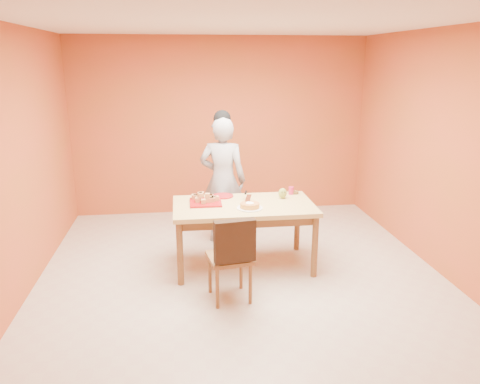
{
  "coord_description": "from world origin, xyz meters",
  "views": [
    {
      "loc": [
        -0.65,
        -4.68,
        2.35
      ],
      "look_at": [
        0.01,
        0.3,
        0.92
      ],
      "focal_mm": 35.0,
      "sensor_mm": 36.0,
      "label": 1
    }
  ],
  "objects": [
    {
      "name": "magenta_glass",
      "position": [
        0.69,
        0.69,
        0.81
      ],
      "size": [
        0.07,
        0.07,
        0.09
      ],
      "primitive_type": "cylinder",
      "rotation": [
        0.0,
        0.0,
        -0.07
      ],
      "color": "#BB1C47",
      "rests_on": "dining_table"
    },
    {
      "name": "checker_tin",
      "position": [
        0.74,
        0.71,
        0.77
      ],
      "size": [
        0.13,
        0.13,
        0.03
      ],
      "primitive_type": "cylinder",
      "rotation": [
        0.0,
        0.0,
        0.36
      ],
      "color": "#37220F",
      "rests_on": "dining_table"
    },
    {
      "name": "pastry_pile",
      "position": [
        -0.37,
        0.45,
        0.83
      ],
      "size": [
        0.32,
        0.32,
        0.11
      ],
      "primitive_type": null,
      "color": "tan",
      "rests_on": "pastry_platter"
    },
    {
      "name": "wall_right",
      "position": [
        2.25,
        0.0,
        1.35
      ],
      "size": [
        0.0,
        5.0,
        5.0
      ],
      "primitive_type": "plane",
      "rotation": [
        1.57,
        0.0,
        -1.57
      ],
      "color": "#BF482C",
      "rests_on": "floor"
    },
    {
      "name": "red_dinner_plate",
      "position": [
        -0.14,
        0.69,
        0.77
      ],
      "size": [
        0.28,
        0.28,
        0.02
      ],
      "primitive_type": "cylinder",
      "rotation": [
        0.0,
        0.0,
        -0.11
      ],
      "color": "maroon",
      "rests_on": "dining_table"
    },
    {
      "name": "dining_chair",
      "position": [
        -0.19,
        -0.42,
        0.47
      ],
      "size": [
        0.48,
        0.54,
        0.91
      ],
      "rotation": [
        0.0,
        0.0,
        0.14
      ],
      "color": "brown",
      "rests_on": "floor"
    },
    {
      "name": "wall_left",
      "position": [
        -2.25,
        0.0,
        1.35
      ],
      "size": [
        0.0,
        5.0,
        5.0
      ],
      "primitive_type": "plane",
      "rotation": [
        1.57,
        0.0,
        1.57
      ],
      "color": "#BF482C",
      "rests_on": "floor"
    },
    {
      "name": "dining_table",
      "position": [
        0.06,
        0.36,
        0.67
      ],
      "size": [
        1.6,
        0.9,
        0.76
      ],
      "color": "tan",
      "rests_on": "floor"
    },
    {
      "name": "wall_back",
      "position": [
        0.0,
        2.5,
        1.35
      ],
      "size": [
        4.5,
        0.0,
        4.5
      ],
      "primitive_type": "plane",
      "rotation": [
        1.57,
        0.0,
        0.0
      ],
      "color": "#BF482C",
      "rests_on": "floor"
    },
    {
      "name": "white_cake_plate",
      "position": [
        0.11,
        0.18,
        0.77
      ],
      "size": [
        0.31,
        0.31,
        0.01
      ],
      "primitive_type": "cylinder",
      "rotation": [
        0.0,
        0.0,
        -0.07
      ],
      "color": "white",
      "rests_on": "dining_table"
    },
    {
      "name": "cake_server",
      "position": [
        0.12,
        0.36,
        0.83
      ],
      "size": [
        0.12,
        0.29,
        0.01
      ],
      "primitive_type": "cube",
      "rotation": [
        0.0,
        0.0,
        -0.24
      ],
      "color": "silver",
      "rests_on": "sponge_cake"
    },
    {
      "name": "person",
      "position": [
        -0.1,
        1.19,
        0.83
      ],
      "size": [
        0.69,
        0.54,
        1.66
      ],
      "primitive_type": "imported",
      "rotation": [
        0.0,
        0.0,
        2.88
      ],
      "color": "gray",
      "rests_on": "floor"
    },
    {
      "name": "egg_ornament",
      "position": [
        0.55,
        0.52,
        0.82
      ],
      "size": [
        0.12,
        0.11,
        0.13
      ],
      "primitive_type": "ellipsoid",
      "rotation": [
        0.0,
        0.0,
        -0.4
      ],
      "color": "olive",
      "rests_on": "dining_table"
    },
    {
      "name": "ceiling",
      "position": [
        0.0,
        0.0,
        2.7
      ],
      "size": [
        5.0,
        5.0,
        0.0
      ],
      "primitive_type": "plane",
      "rotation": [
        3.14,
        0.0,
        0.0
      ],
      "color": "silver",
      "rests_on": "wall_back"
    },
    {
      "name": "sponge_cake",
      "position": [
        0.11,
        0.18,
        0.8
      ],
      "size": [
        0.26,
        0.26,
        0.05
      ],
      "primitive_type": "cylinder",
      "rotation": [
        0.0,
        0.0,
        0.26
      ],
      "color": "gold",
      "rests_on": "white_cake_plate"
    },
    {
      "name": "floor",
      "position": [
        0.0,
        0.0,
        0.0
      ],
      "size": [
        5.0,
        5.0,
        0.0
      ],
      "primitive_type": "plane",
      "color": "beige",
      "rests_on": "ground"
    },
    {
      "name": "pastry_platter",
      "position": [
        -0.37,
        0.45,
        0.77
      ],
      "size": [
        0.36,
        0.36,
        0.02
      ],
      "primitive_type": "cube",
      "rotation": [
        0.0,
        0.0,
        -0.02
      ],
      "color": "maroon",
      "rests_on": "dining_table"
    }
  ]
}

